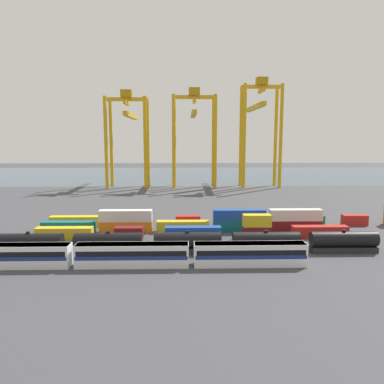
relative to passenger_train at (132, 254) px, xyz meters
name	(u,v)px	position (x,y,z in m)	size (l,w,h in m)	color
ground_plane	(187,205)	(9.70, 58.11, -2.14)	(420.00, 420.00, 0.00)	#424247
harbour_water	(185,175)	(9.70, 161.38, -2.14)	(400.00, 110.00, 0.01)	#384C60
passenger_train	(132,254)	(0.00, 0.00, 0.00)	(59.04, 3.14, 3.90)	silver
freight_tank_row	(188,243)	(9.43, 7.06, -0.09)	(72.12, 2.89, 4.35)	#232326
shipping_container_0	(64,233)	(-16.98, 17.59, -0.84)	(12.10, 2.44, 2.60)	gold
shipping_container_1	(129,233)	(-3.12, 17.59, -0.84)	(6.04, 2.44, 2.60)	maroon
shipping_container_2	(193,232)	(10.74, 17.59, -0.84)	(12.10, 2.44, 2.60)	#1C4299
shipping_container_3	(257,232)	(24.60, 17.59, -0.84)	(6.04, 2.44, 2.60)	maroon
shipping_container_4	(257,220)	(24.60, 17.59, 1.76)	(6.04, 2.44, 2.60)	gold
shipping_container_5	(320,232)	(38.46, 17.59, -0.84)	(12.10, 2.44, 2.60)	#AD211C
shipping_container_6	(69,227)	(-17.81, 23.39, -0.84)	(12.10, 2.44, 2.60)	#146066
shipping_container_7	(126,227)	(-4.65, 23.39, -0.84)	(12.10, 2.44, 2.60)	orange
shipping_container_8	(126,216)	(-4.65, 23.39, 1.76)	(12.10, 2.44, 2.60)	silver
shipping_container_9	(183,226)	(8.51, 23.39, -0.84)	(12.10, 2.44, 2.60)	gold
shipping_container_10	(239,226)	(21.66, 23.39, -0.84)	(12.10, 2.44, 2.60)	#146066
shipping_container_11	(239,215)	(21.66, 23.39, 1.76)	(12.10, 2.44, 2.60)	#1C4299
shipping_container_12	(295,226)	(34.82, 23.39, -0.84)	(12.10, 2.44, 2.60)	maroon
shipping_container_13	(296,215)	(34.82, 23.39, 1.76)	(12.10, 2.44, 2.60)	silver
shipping_container_14	(75,221)	(-18.06, 29.20, -0.84)	(12.10, 2.44, 2.60)	gold
shipping_container_15	(132,221)	(-4.14, 29.20, -0.84)	(6.04, 2.44, 2.60)	#146066
shipping_container_16	(188,221)	(9.78, 29.20, -0.84)	(6.04, 2.44, 2.60)	#AD211C
shipping_container_17	(244,221)	(23.70, 29.20, -0.84)	(12.10, 2.44, 2.60)	#AD211C
shipping_container_18	(299,220)	(37.62, 29.20, -0.84)	(12.10, 2.44, 2.60)	#197538
shipping_container_19	(355,220)	(51.54, 29.20, -0.84)	(6.04, 2.44, 2.60)	#AD211C
gantry_crane_west	(128,127)	(-15.91, 108.93, 24.34)	(18.34, 38.96, 42.43)	gold
gantry_crane_central	(194,127)	(13.58, 108.08, 24.65)	(19.54, 33.04, 43.42)	gold
gantry_crane_east	(259,121)	(43.07, 109.14, 27.40)	(17.56, 41.02, 47.92)	gold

